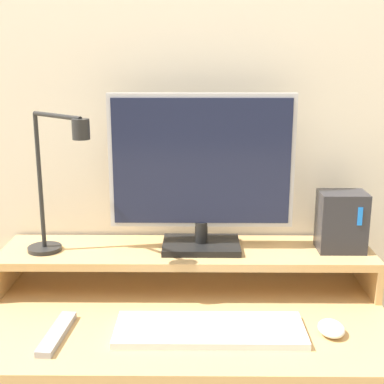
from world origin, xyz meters
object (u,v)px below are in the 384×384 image
monitor (202,171)px  desk_lamp (56,187)px  router_dock (341,221)px  keyboard (210,330)px  remote_control (57,334)px  mouse (331,328)px

monitor → desk_lamp: size_ratio=1.30×
monitor → router_dock: size_ratio=3.03×
keyboard → remote_control: size_ratio=2.31×
router_dock → mouse: 0.33m
desk_lamp → router_dock: size_ratio=2.33×
desk_lamp → mouse: (0.70, -0.20, -0.30)m
mouse → remote_control: (-0.66, -0.02, -0.01)m
mouse → monitor: bearing=138.4°
router_dock → keyboard: (-0.37, -0.27, -0.19)m
monitor → mouse: 0.53m
keyboard → remote_control: keyboard is taller
keyboard → mouse: bearing=0.0°
keyboard → mouse: mouse is taller
router_dock → mouse: size_ratio=2.02×
mouse → remote_control: size_ratio=0.42×
router_dock → keyboard: 0.50m
monitor → router_dock: bearing=-1.6°
monitor → mouse: monitor is taller
desk_lamp → mouse: size_ratio=4.70×
monitor → mouse: size_ratio=6.11×
monitor → mouse: bearing=-41.6°
monitor → keyboard: size_ratio=1.12×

